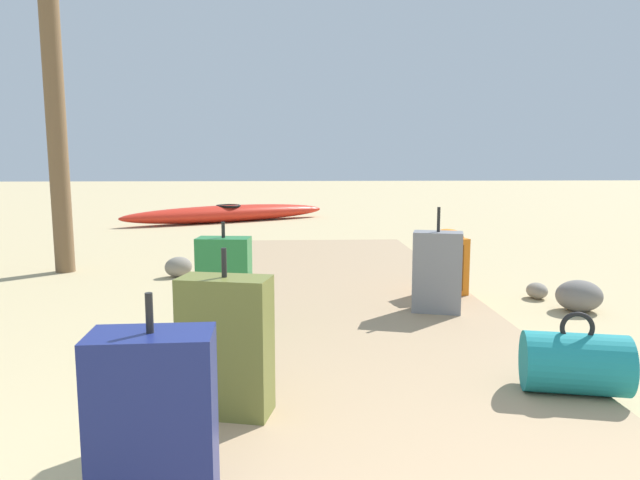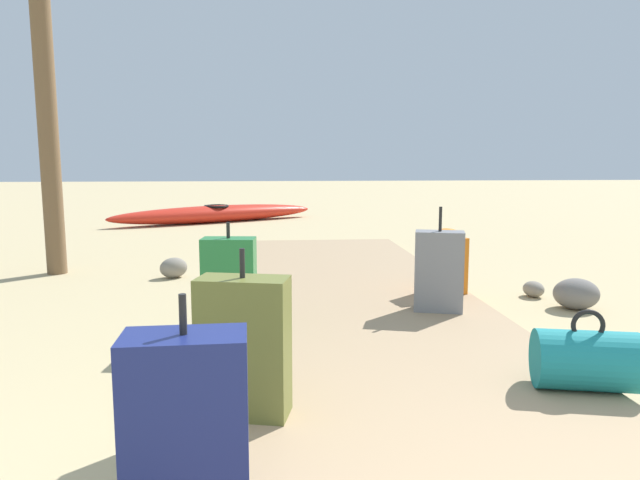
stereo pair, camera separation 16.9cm
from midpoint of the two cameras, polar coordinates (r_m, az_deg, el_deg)
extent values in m
plane|color=tan|center=(4.04, 5.36, -9.96)|extent=(60.00, 60.00, 0.00)
cube|color=tan|center=(4.76, 4.02, -6.71)|extent=(2.16, 7.61, 0.08)
cube|color=#237538|center=(4.04, -8.07, -4.22)|extent=(0.37, 0.22, 0.63)
cylinder|color=black|center=(3.97, -8.17, 0.99)|extent=(0.02, 0.02, 0.11)
cylinder|color=#197A7F|center=(3.26, 24.91, -10.81)|extent=(0.55, 0.41, 0.30)
torus|color=black|center=(3.21, 25.09, -7.74)|extent=(0.17, 0.06, 0.16)
cube|color=navy|center=(2.02, -13.42, -17.09)|extent=(0.40, 0.24, 0.61)
cylinder|color=black|center=(1.90, -13.77, -6.90)|extent=(0.02, 0.02, 0.13)
cube|color=olive|center=(2.71, -7.32, -10.18)|extent=(0.44, 0.29, 0.63)
cylinder|color=black|center=(2.62, -7.47, -2.20)|extent=(0.02, 0.02, 0.13)
cube|color=orange|center=(5.18, 13.06, -2.49)|extent=(0.36, 0.30, 0.49)
ellipsoid|color=orange|center=(5.14, 13.15, 0.18)|extent=(0.35, 0.29, 0.16)
cylinder|color=#70380C|center=(5.04, 12.94, -2.77)|extent=(0.04, 0.04, 0.39)
cylinder|color=#70380C|center=(5.12, 14.48, -2.65)|extent=(0.04, 0.04, 0.39)
cube|color=slate|center=(4.56, 12.35, -3.05)|extent=(0.40, 0.29, 0.61)
cylinder|color=black|center=(4.50, 12.49, 1.96)|extent=(0.02, 0.02, 0.19)
cylinder|color=brown|center=(6.98, -23.83, 14.54)|extent=(0.21, 0.25, 4.25)
ellipsoid|color=red|center=(11.79, -8.47, 2.55)|extent=(4.02, 2.54, 0.33)
torus|color=black|center=(11.77, -8.48, 3.28)|extent=(0.66, 0.66, 0.05)
ellipsoid|color=gray|center=(6.36, -12.83, -2.56)|extent=(0.36, 0.33, 0.21)
ellipsoid|color=gray|center=(5.63, 21.11, -4.61)|extent=(0.19, 0.23, 0.14)
ellipsoid|color=slate|center=(5.29, 24.68, -4.94)|extent=(0.41, 0.38, 0.26)
camera|label=1|loc=(0.08, 90.97, -0.13)|focal=32.99mm
camera|label=2|loc=(0.08, -89.03, 0.13)|focal=32.99mm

